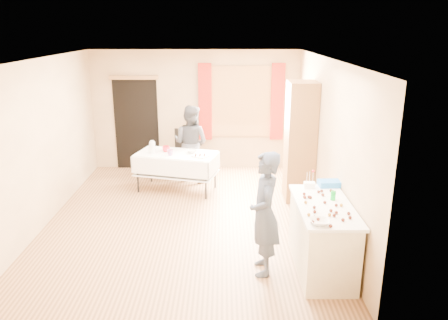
{
  "coord_description": "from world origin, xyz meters",
  "views": [
    {
      "loc": [
        0.61,
        -6.68,
        3.07
      ],
      "look_at": [
        0.62,
        0.0,
        1.01
      ],
      "focal_mm": 35.0,
      "sensor_mm": 36.0,
      "label": 1
    }
  ],
  "objects_px": {
    "counter": "(322,237)",
    "party_table": "(177,168)",
    "woman": "(191,143)",
    "girl": "(265,214)",
    "chair": "(180,162)",
    "cabinet": "(300,142)"
  },
  "relations": [
    {
      "from": "cabinet",
      "to": "girl",
      "type": "relative_size",
      "value": 1.33
    },
    {
      "from": "party_table",
      "to": "chair",
      "type": "xyz_separation_m",
      "value": [
        -0.02,
        0.91,
        -0.15
      ]
    },
    {
      "from": "counter",
      "to": "chair",
      "type": "xyz_separation_m",
      "value": [
        -2.2,
        3.8,
        -0.16
      ]
    },
    {
      "from": "cabinet",
      "to": "chair",
      "type": "height_order",
      "value": "cabinet"
    },
    {
      "from": "chair",
      "to": "woman",
      "type": "xyz_separation_m",
      "value": [
        0.25,
        -0.3,
        0.49
      ]
    },
    {
      "from": "woman",
      "to": "cabinet",
      "type": "bearing_deg",
      "value": 177.37
    },
    {
      "from": "counter",
      "to": "girl",
      "type": "bearing_deg",
      "value": -174.65
    },
    {
      "from": "party_table",
      "to": "girl",
      "type": "height_order",
      "value": "girl"
    },
    {
      "from": "counter",
      "to": "woman",
      "type": "xyz_separation_m",
      "value": [
        -1.94,
        3.5,
        0.33
      ]
    },
    {
      "from": "party_table",
      "to": "woman",
      "type": "height_order",
      "value": "woman"
    },
    {
      "from": "cabinet",
      "to": "girl",
      "type": "xyz_separation_m",
      "value": [
        -0.86,
        -2.54,
        -0.27
      ]
    },
    {
      "from": "woman",
      "to": "counter",
      "type": "bearing_deg",
      "value": 143.18
    },
    {
      "from": "counter",
      "to": "party_table",
      "type": "relative_size",
      "value": 0.87
    },
    {
      "from": "counter",
      "to": "party_table",
      "type": "bearing_deg",
      "value": 127.09
    },
    {
      "from": "party_table",
      "to": "cabinet",
      "type": "bearing_deg",
      "value": 4.49
    },
    {
      "from": "chair",
      "to": "woman",
      "type": "height_order",
      "value": "woman"
    },
    {
      "from": "chair",
      "to": "cabinet",
      "type": "bearing_deg",
      "value": -6.99
    },
    {
      "from": "cabinet",
      "to": "party_table",
      "type": "xyz_separation_m",
      "value": [
        -2.28,
        0.42,
        -0.63
      ]
    },
    {
      "from": "counter",
      "to": "party_table",
      "type": "distance_m",
      "value": 3.61
    },
    {
      "from": "counter",
      "to": "girl",
      "type": "distance_m",
      "value": 0.84
    },
    {
      "from": "counter",
      "to": "party_table",
      "type": "xyz_separation_m",
      "value": [
        -2.18,
        2.88,
        -0.01
      ]
    },
    {
      "from": "girl",
      "to": "counter",
      "type": "bearing_deg",
      "value": 93.71
    }
  ]
}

